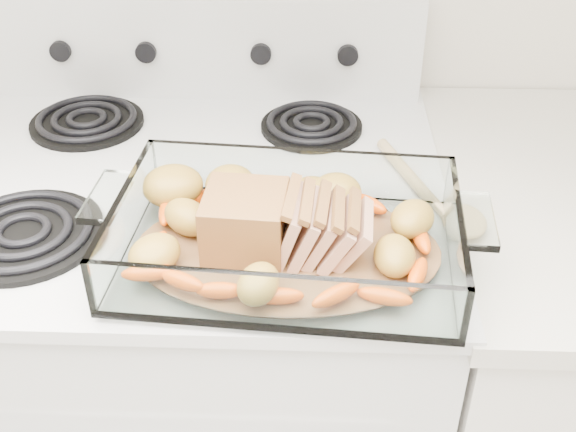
{
  "coord_description": "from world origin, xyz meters",
  "views": [
    {
      "loc": [
        0.19,
        0.74,
        1.51
      ],
      "look_at": [
        0.16,
        1.48,
        0.99
      ],
      "focal_mm": 45.0,
      "sensor_mm": 36.0,
      "label": 1
    }
  ],
  "objects_px": {
    "electric_range": "(205,382)",
    "counter_right": "(562,398)",
    "baking_dish": "(287,243)",
    "pork_roast": "(271,226)"
  },
  "relations": [
    {
      "from": "counter_right",
      "to": "pork_roast",
      "type": "height_order",
      "value": "pork_roast"
    },
    {
      "from": "electric_range",
      "to": "counter_right",
      "type": "height_order",
      "value": "electric_range"
    },
    {
      "from": "electric_range",
      "to": "counter_right",
      "type": "bearing_deg",
      "value": -0.1
    },
    {
      "from": "baking_dish",
      "to": "electric_range",
      "type": "bearing_deg",
      "value": 133.56
    },
    {
      "from": "baking_dish",
      "to": "pork_roast",
      "type": "distance_m",
      "value": 0.03
    },
    {
      "from": "counter_right",
      "to": "baking_dish",
      "type": "height_order",
      "value": "baking_dish"
    },
    {
      "from": "electric_range",
      "to": "counter_right",
      "type": "distance_m",
      "value": 0.67
    },
    {
      "from": "counter_right",
      "to": "baking_dish",
      "type": "relative_size",
      "value": 2.22
    },
    {
      "from": "electric_range",
      "to": "counter_right",
      "type": "relative_size",
      "value": 1.2
    },
    {
      "from": "electric_range",
      "to": "pork_roast",
      "type": "bearing_deg",
      "value": -54.45
    }
  ]
}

